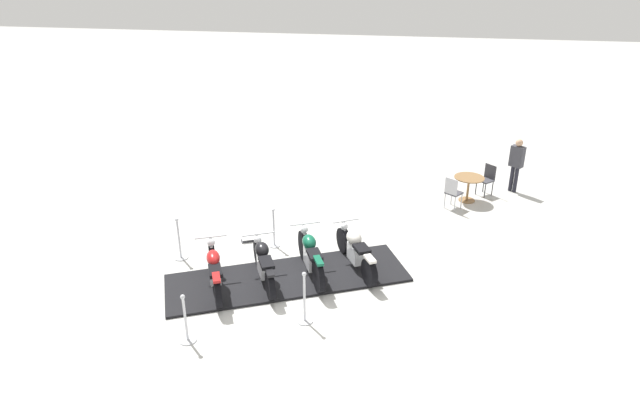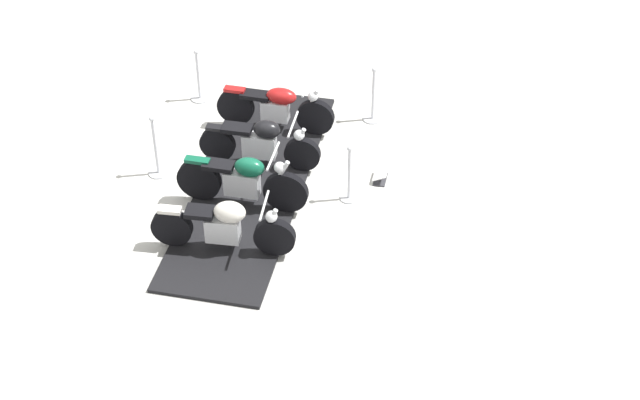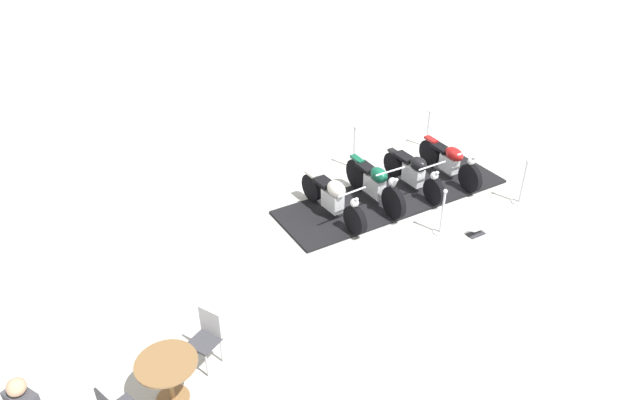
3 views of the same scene
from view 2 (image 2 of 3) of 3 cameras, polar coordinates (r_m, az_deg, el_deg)
name	(u,v)px [view 2 (image 2 of 3)]	position (r m, az deg, el deg)	size (l,w,h in m)	color
ground_plane	(252,186)	(15.92, -4.02, 0.84)	(80.00, 80.00, 0.00)	silver
display_platform	(252,184)	(15.90, -4.02, 0.92)	(5.44, 1.67, 0.06)	black
motorcycle_cream	(225,225)	(14.40, -5.65, -1.49)	(1.98, 1.22, 0.92)	black
motorcycle_forest	(243,180)	(15.18, -4.55, 1.18)	(1.99, 1.06, 1.04)	black
motorcycle_black	(261,142)	(16.02, -3.50, 3.42)	(1.90, 1.11, 0.90)	black
motorcycle_maroon	(276,107)	(16.87, -2.58, 5.52)	(1.96, 1.06, 0.97)	black
stanchion_right_mid	(349,180)	(15.39, 1.73, 1.17)	(0.29, 0.29, 1.05)	silver
stanchion_right_rear	(373,104)	(17.27, 3.14, 5.69)	(0.34, 0.34, 1.08)	silver
stanchion_left_mid	(156,156)	(16.15, -9.62, 2.59)	(0.34, 0.34, 1.15)	silver
stanchion_left_rear	(199,84)	(17.95, -7.15, 6.80)	(0.34, 0.34, 1.04)	silver
info_placard	(380,177)	(16.00, 3.58, 1.39)	(0.36, 0.43, 0.20)	#333338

